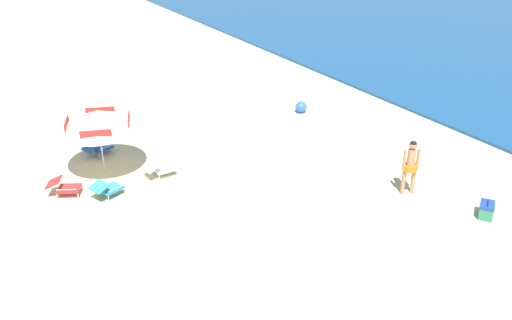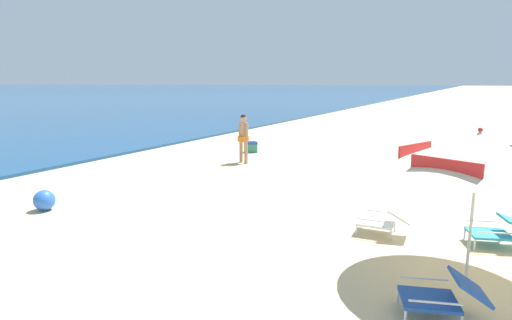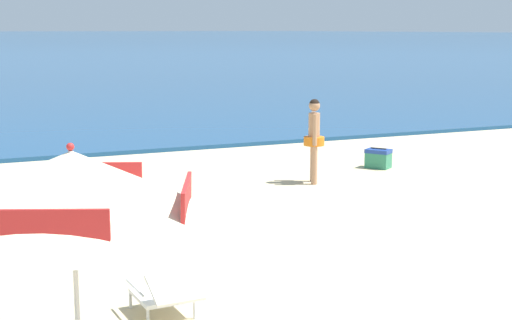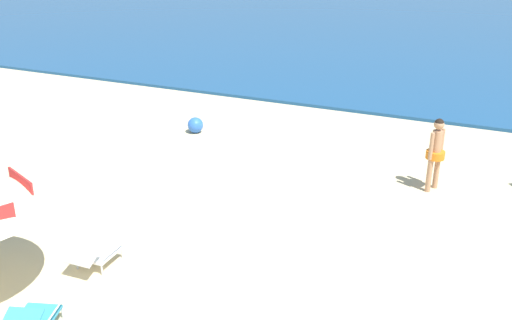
# 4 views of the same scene
# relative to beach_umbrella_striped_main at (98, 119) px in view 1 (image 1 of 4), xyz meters

# --- Properties ---
(ground_plane) EXTENTS (800.00, 800.00, 0.00)m
(ground_plane) POSITION_rel_beach_umbrella_striped_main_xyz_m (3.21, -1.80, -1.71)
(ground_plane) COLOR #CCB78C
(beach_umbrella_striped_main) EXTENTS (3.34, 3.33, 2.04)m
(beach_umbrella_striped_main) POSITION_rel_beach_umbrella_striped_main_xyz_m (0.00, 0.00, 0.00)
(beach_umbrella_striped_main) COLOR silver
(beach_umbrella_striped_main) RESTS_ON ground
(lounge_chair_under_umbrella) EXTENTS (0.78, 1.01, 0.53)m
(lounge_chair_under_umbrella) POSITION_rel_beach_umbrella_striped_main_xyz_m (-1.23, 0.22, -1.44)
(lounge_chair_under_umbrella) COLOR #1E4799
(lounge_chair_under_umbrella) RESTS_ON ground
(lounge_chair_beside_umbrella) EXTENTS (0.89, 1.02, 0.51)m
(lounge_chair_beside_umbrella) POSITION_rel_beach_umbrella_striped_main_xyz_m (0.71, -1.37, -1.43)
(lounge_chair_beside_umbrella) COLOR red
(lounge_chair_beside_umbrella) RESTS_ON ground
(lounge_chair_facing_sea) EXTENTS (0.78, 0.99, 0.50)m
(lounge_chair_facing_sea) POSITION_rel_beach_umbrella_striped_main_xyz_m (1.44, -0.41, -1.43)
(lounge_chair_facing_sea) COLOR teal
(lounge_chair_facing_sea) RESTS_ON ground
(lounge_chair_spare_folded) EXTENTS (0.60, 0.91, 0.52)m
(lounge_chair_spare_folded) POSITION_rel_beach_umbrella_striped_main_xyz_m (1.12, 1.30, -1.43)
(lounge_chair_spare_folded) COLOR white
(lounge_chair_spare_folded) RESTS_ON ground
(person_standing_near_shore) EXTENTS (0.39, 0.44, 1.59)m
(person_standing_near_shore) POSITION_rel_beach_umbrella_striped_main_xyz_m (5.72, 6.69, -0.79)
(person_standing_near_shore) COLOR tan
(person_standing_near_shore) RESTS_ON ground
(cooler_box) EXTENTS (0.57, 0.61, 0.43)m
(cooler_box) POSITION_rel_beach_umbrella_striped_main_xyz_m (7.69, 7.49, -1.50)
(cooler_box) COLOR #2D7F5B
(cooler_box) RESTS_ON ground
(beach_ball) EXTENTS (0.43, 0.43, 0.43)m
(beach_ball) POSITION_rel_beach_umbrella_striped_main_xyz_m (-0.70, 7.78, -1.49)
(beach_ball) COLOR blue
(beach_ball) RESTS_ON ground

